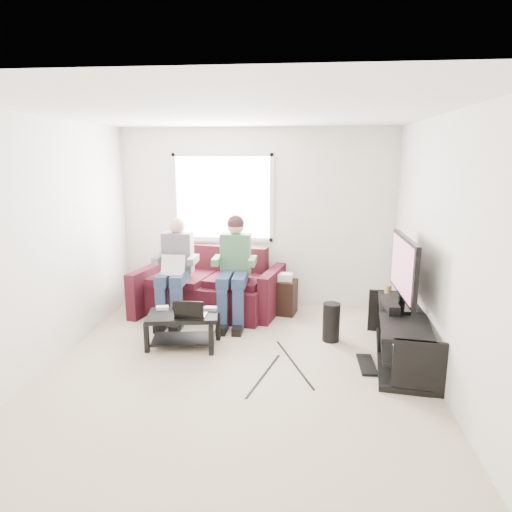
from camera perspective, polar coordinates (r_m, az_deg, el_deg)
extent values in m
plane|color=beige|center=(4.95, -2.48, -13.99)|extent=(4.50, 4.50, 0.00)
plane|color=white|center=(4.45, -2.80, 17.55)|extent=(4.50, 4.50, 0.00)
plane|color=silver|center=(6.73, 0.11, 4.75)|extent=(4.50, 0.00, 4.50)
plane|color=silver|center=(2.41, -10.39, -9.85)|extent=(4.50, 0.00, 4.50)
plane|color=silver|center=(5.20, -25.02, 1.27)|extent=(0.00, 4.50, 4.50)
plane|color=silver|center=(4.68, 22.39, 0.37)|extent=(0.00, 4.50, 4.50)
cube|color=white|center=(6.75, -4.16, 7.30)|extent=(1.40, 0.01, 1.20)
cube|color=silver|center=(6.74, -4.18, 7.29)|extent=(1.48, 0.04, 1.28)
cube|color=#3F0F16|center=(6.56, -5.80, -5.16)|extent=(1.78, 1.19, 0.45)
cube|color=#3F0F16|center=(6.80, -5.25, -0.51)|extent=(1.64, 0.54, 0.46)
cube|color=#3F0F16|center=(6.76, -13.28, -4.04)|extent=(0.35, 0.98, 0.65)
cube|color=#3F0F16|center=(6.42, 2.05, -4.59)|extent=(0.35, 0.98, 0.65)
cube|color=#3F0F16|center=(6.55, -9.30, -2.76)|extent=(0.89, 0.89, 0.10)
cube|color=#3F0F16|center=(6.40, -2.39, -2.98)|extent=(0.89, 0.89, 0.10)
cube|color=navy|center=(6.13, -11.33, -2.74)|extent=(0.16, 0.45, 0.14)
cube|color=navy|center=(6.08, -9.53, -2.81)|extent=(0.16, 0.45, 0.14)
cube|color=navy|center=(6.06, -11.70, -6.35)|extent=(0.13, 0.13, 0.55)
cube|color=navy|center=(6.01, -9.86, -6.45)|extent=(0.13, 0.13, 0.55)
cube|color=slate|center=(6.34, -9.73, 0.43)|extent=(0.40, 0.22, 0.55)
sphere|color=tan|center=(6.30, -9.81, 3.77)|extent=(0.22, 0.22, 0.22)
cube|color=navy|center=(5.95, -3.93, -2.99)|extent=(0.16, 0.45, 0.14)
cube|color=navy|center=(5.92, -2.02, -3.04)|extent=(0.16, 0.45, 0.14)
cube|color=navy|center=(5.88, -4.18, -6.72)|extent=(0.13, 0.13, 0.55)
cube|color=navy|center=(5.85, -2.23, -6.79)|extent=(0.13, 0.13, 0.55)
cube|color=#585A5A|center=(6.18, -2.56, 0.29)|extent=(0.40, 0.22, 0.55)
sphere|color=tan|center=(6.13, -2.57, 3.71)|extent=(0.22, 0.22, 0.22)
sphere|color=#341A1C|center=(6.13, -2.57, 4.08)|extent=(0.23, 0.23, 0.23)
cube|color=black|center=(5.43, -9.13, -7.37)|extent=(0.87, 0.61, 0.05)
cube|color=black|center=(5.53, -9.02, -10.18)|extent=(0.78, 0.52, 0.02)
cube|color=black|center=(5.41, -13.52, -9.91)|extent=(0.05, 0.05, 0.35)
cube|color=black|center=(5.22, -5.63, -10.45)|extent=(0.05, 0.05, 0.35)
cube|color=black|center=(5.79, -12.12, -8.32)|extent=(0.05, 0.05, 0.35)
cube|color=black|center=(5.62, -4.77, -8.75)|extent=(0.05, 0.05, 0.35)
cube|color=silver|center=(5.59, -11.62, -6.37)|extent=(0.16, 0.12, 0.04)
cube|color=black|center=(5.60, -9.67, -6.27)|extent=(0.16, 0.12, 0.04)
cube|color=gray|center=(5.48, -5.69, -6.56)|extent=(0.14, 0.10, 0.04)
cube|color=black|center=(5.24, 17.90, -6.90)|extent=(0.71, 1.68, 0.04)
cube|color=black|center=(5.32, 17.71, -9.46)|extent=(0.66, 1.61, 0.03)
cube|color=black|center=(5.41, 17.54, -11.83)|extent=(0.71, 1.68, 0.06)
cube|color=black|center=(4.61, 19.76, -13.09)|extent=(0.49, 0.11, 0.54)
cube|color=black|center=(6.05, 16.18, -6.68)|extent=(0.49, 0.11, 0.54)
cube|color=black|center=(5.32, 17.70, -6.14)|extent=(0.12, 0.40, 0.04)
cube|color=black|center=(5.29, 17.76, -5.32)|extent=(0.06, 0.06, 0.12)
cube|color=black|center=(5.19, 18.04, -1.27)|extent=(0.05, 1.10, 0.65)
cube|color=#EE388E|center=(5.18, 17.72, -1.26)|extent=(0.01, 1.01, 0.58)
cube|color=black|center=(5.28, 16.44, -5.83)|extent=(0.12, 0.50, 0.10)
cylinder|color=#A77A48|center=(5.79, 16.18, -4.11)|extent=(0.08, 0.08, 0.12)
cube|color=silver|center=(4.94, 18.70, -10.68)|extent=(0.30, 0.22, 0.06)
cube|color=gray|center=(5.58, 17.12, -7.79)|extent=(0.34, 0.26, 0.08)
cube|color=black|center=(5.26, 17.86, -9.15)|extent=(0.38, 0.30, 0.07)
cylinder|color=black|center=(5.63, 9.39, -8.16)|extent=(0.21, 0.21, 0.47)
cube|color=black|center=(5.16, 13.68, -13.06)|extent=(0.17, 0.49, 0.03)
cube|color=black|center=(6.50, 3.55, -5.12)|extent=(0.33, 0.33, 0.49)
cube|color=silver|center=(6.42, 3.58, -2.62)|extent=(0.22, 0.18, 0.10)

